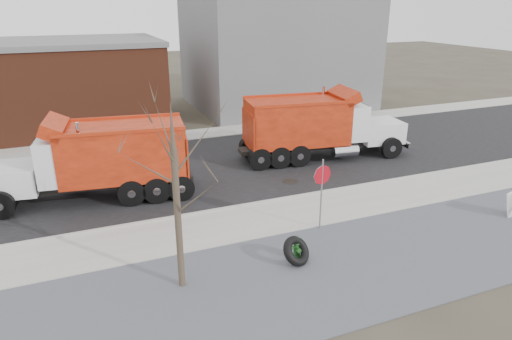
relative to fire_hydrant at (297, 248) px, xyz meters
name	(u,v)px	position (x,y,z in m)	size (l,w,h in m)	color
ground	(254,225)	(-0.38, 2.53, -0.34)	(120.00, 120.00, 0.00)	#383328
gravel_verge	(300,277)	(-0.38, -0.97, -0.33)	(60.00, 5.00, 0.03)	slate
sidewalk	(252,221)	(-0.38, 2.78, -0.31)	(60.00, 2.50, 0.06)	#9E9B93
curb	(239,206)	(-0.38, 4.08, -0.29)	(60.00, 0.15, 0.11)	#9E9B93
road	(204,168)	(-0.38, 8.83, -0.33)	(60.00, 9.40, 0.02)	black
far_sidewalk	(177,136)	(-0.38, 14.53, -0.31)	(60.00, 2.00, 0.06)	#9E9B93
building_grey	(276,50)	(8.62, 20.53, 3.66)	(12.00, 10.00, 8.00)	slate
bare_tree	(175,174)	(-3.58, -0.07, 2.95)	(3.20, 3.20, 5.20)	#382D23
fire_hydrant	(297,248)	(0.00, 0.00, 0.00)	(0.43, 0.41, 0.75)	#2B6325
truck_tire	(296,251)	(-0.15, -0.24, 0.07)	(1.17, 1.10, 0.90)	black
stop_sign	(322,182)	(1.61, 1.43, 1.40)	(0.69, 0.13, 2.54)	gray
dump_truck_red_a	(317,124)	(5.23, 8.17, 1.38)	(8.49, 3.29, 3.40)	black
dump_truck_red_b	(97,158)	(-5.12, 6.97, 1.36)	(8.00, 3.23, 3.35)	black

